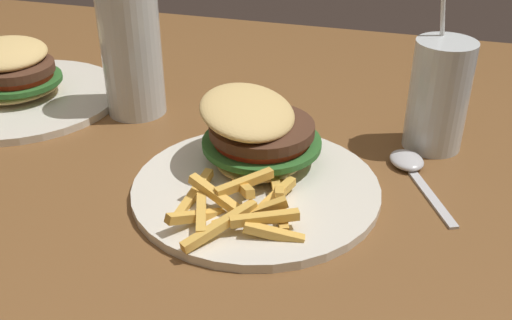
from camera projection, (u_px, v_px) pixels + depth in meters
The scene contains 6 objects.
dining_table at pixel (59, 272), 0.69m from camera, with size 1.31×1.11×0.76m.
meal_plate_near at pixel (256, 156), 0.65m from camera, with size 0.26×0.26×0.10m.
beer_glass at pixel (132, 51), 0.77m from camera, with size 0.08×0.08×0.18m.
juice_glass at pixel (438, 99), 0.70m from camera, with size 0.07×0.07×0.18m.
spoon at pixel (409, 164), 0.68m from camera, with size 0.14×0.09×0.01m.
meal_plate_far at pixel (18, 84), 0.83m from camera, with size 0.27×0.27×0.09m.
Camera 1 is at (-0.45, -0.37, 1.11)m, focal length 42.00 mm.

